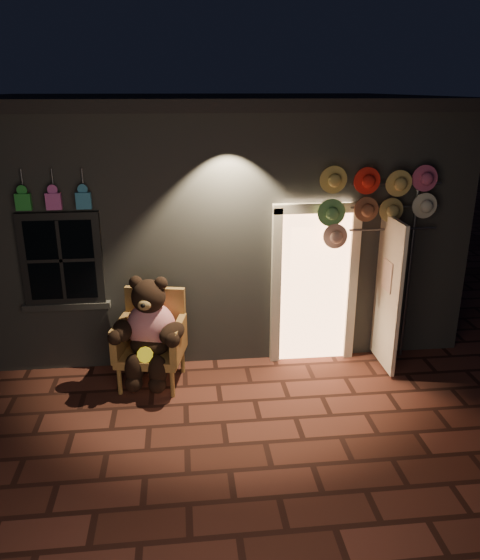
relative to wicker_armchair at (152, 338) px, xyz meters
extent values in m
plane|color=brown|center=(0.81, -1.08, -0.59)|extent=(60.00, 60.00, 0.00)
cube|color=slate|center=(0.81, 2.92, 1.06)|extent=(7.00, 5.00, 3.30)
cube|color=black|center=(0.81, 2.92, 2.79)|extent=(7.30, 5.30, 0.16)
cube|color=black|center=(-1.09, 0.38, 0.96)|extent=(1.00, 0.10, 1.20)
cube|color=black|center=(-1.09, 0.35, 0.96)|extent=(0.82, 0.06, 1.02)
cube|color=slate|center=(-1.09, 0.38, 0.33)|extent=(1.10, 0.14, 0.08)
cube|color=#FFB072|center=(2.16, 0.40, 0.46)|extent=(0.92, 0.10, 2.10)
cube|color=beige|center=(1.64, 0.36, 0.46)|extent=(0.12, 0.12, 2.20)
cube|color=beige|center=(2.68, 0.36, 0.46)|extent=(0.12, 0.12, 2.20)
cube|color=beige|center=(2.16, 0.36, 1.54)|extent=(1.16, 0.12, 0.12)
cube|color=beige|center=(3.06, 0.02, 0.46)|extent=(0.05, 0.80, 2.00)
cube|color=green|center=(-1.44, 0.30, 1.71)|extent=(0.18, 0.07, 0.20)
cylinder|color=#59595E|center=(-1.44, 0.36, 1.96)|extent=(0.02, 0.02, 0.25)
cube|color=#C952A9|center=(-1.09, 0.30, 1.71)|extent=(0.18, 0.07, 0.20)
cylinder|color=#59595E|center=(-1.09, 0.36, 1.96)|extent=(0.02, 0.02, 0.25)
cube|color=teal|center=(-0.74, 0.30, 1.71)|extent=(0.18, 0.07, 0.20)
cylinder|color=#59595E|center=(-0.74, 0.36, 1.96)|extent=(0.02, 0.02, 0.25)
cube|color=#AF8844|center=(-0.02, -0.09, -0.18)|extent=(0.90, 0.86, 0.11)
cube|color=#AF8844|center=(0.05, 0.23, 0.21)|extent=(0.77, 0.25, 0.77)
cube|color=#AF8844|center=(-0.38, -0.04, 0.04)|extent=(0.22, 0.67, 0.44)
cube|color=#AF8844|center=(0.33, -0.19, 0.04)|extent=(0.22, 0.67, 0.44)
cylinder|color=#AF8844|center=(-0.41, -0.33, -0.41)|extent=(0.06, 0.06, 0.35)
cylinder|color=#AF8844|center=(0.24, -0.46, -0.41)|extent=(0.06, 0.06, 0.35)
cylinder|color=#AF8844|center=(-0.28, 0.28, -0.41)|extent=(0.06, 0.06, 0.35)
cylinder|color=#AF8844|center=(0.37, 0.14, -0.41)|extent=(0.06, 0.06, 0.35)
ellipsoid|color=red|center=(0.00, -0.06, 0.17)|extent=(0.71, 0.61, 0.65)
ellipsoid|color=black|center=(-0.02, -0.13, -0.02)|extent=(0.59, 0.53, 0.31)
sphere|color=black|center=(-0.01, -0.10, 0.60)|extent=(0.50, 0.50, 0.42)
sphere|color=black|center=(-0.16, -0.05, 0.77)|extent=(0.16, 0.16, 0.16)
sphere|color=black|center=(0.15, -0.11, 0.77)|extent=(0.16, 0.16, 0.16)
ellipsoid|color=olive|center=(-0.05, -0.29, 0.57)|extent=(0.18, 0.15, 0.13)
ellipsoid|color=black|center=(-0.35, -0.19, 0.20)|extent=(0.29, 0.46, 0.24)
ellipsoid|color=black|center=(0.26, -0.32, 0.20)|extent=(0.43, 0.49, 0.24)
ellipsoid|color=black|center=(-0.22, -0.37, -0.24)|extent=(0.24, 0.24, 0.40)
ellipsoid|color=black|center=(0.07, -0.43, -0.24)|extent=(0.24, 0.24, 0.40)
sphere|color=black|center=(-0.23, -0.42, -0.40)|extent=(0.22, 0.22, 0.22)
sphere|color=black|center=(0.06, -0.48, -0.40)|extent=(0.22, 0.22, 0.22)
cylinder|color=yellow|center=(-0.07, -0.40, -0.03)|extent=(0.21, 0.12, 0.19)
cylinder|color=#59595E|center=(3.44, 0.30, 0.72)|extent=(0.04, 0.04, 2.63)
cylinder|color=#59595E|center=(3.15, 0.28, 1.84)|extent=(1.17, 0.03, 0.03)
cylinder|color=#59595E|center=(3.15, 0.28, 1.55)|extent=(1.17, 0.03, 0.03)
cylinder|color=#59595E|center=(3.15, 0.28, 1.26)|extent=(1.17, 0.03, 0.03)
cylinder|color=tan|center=(2.31, 0.22, 1.89)|extent=(0.33, 0.11, 0.33)
cylinder|color=red|center=(2.70, 0.19, 1.89)|extent=(0.33, 0.11, 0.33)
cylinder|color=tan|center=(3.09, 0.16, 1.89)|extent=(0.33, 0.11, 0.33)
cylinder|color=#D0517F|center=(3.48, 0.22, 1.89)|extent=(0.33, 0.11, 0.33)
cylinder|color=#61A75B|center=(2.31, 0.19, 1.55)|extent=(0.33, 0.11, 0.33)
cylinder|color=brown|center=(2.70, 0.16, 1.55)|extent=(0.33, 0.11, 0.33)
cylinder|color=#97854B|center=(3.09, 0.22, 1.55)|extent=(0.33, 0.11, 0.33)
cylinder|color=beige|center=(3.48, 0.19, 1.55)|extent=(0.33, 0.11, 0.33)
cylinder|color=#E7A991|center=(2.31, 0.16, 1.21)|extent=(0.33, 0.11, 0.33)
camera|label=1|loc=(0.42, -6.35, 3.00)|focal=35.00mm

